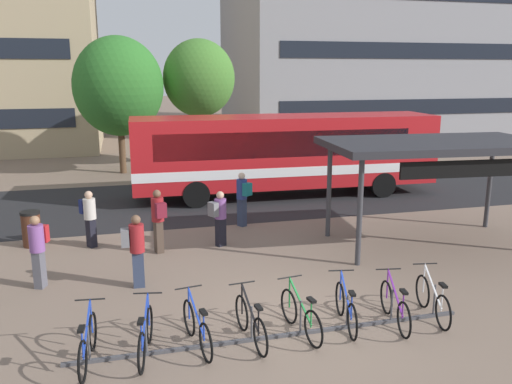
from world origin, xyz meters
name	(u,v)px	position (x,y,z in m)	size (l,w,h in m)	color
ground	(297,318)	(0.00, 0.00, 0.00)	(200.00, 200.00, 0.00)	#7A6656
bus_lane_asphalt	(211,200)	(0.00, 10.40, 0.00)	(80.00, 7.20, 0.01)	#232326
city_bus	(287,152)	(3.08, 10.39, 1.78)	(12.10, 2.93, 3.20)	red
bike_rack	(276,333)	(-0.65, -0.68, 0.09)	(7.69, 0.15, 0.70)	#47474C
parked_bicycle_blue_0	(88,344)	(-4.03, -0.76, 0.38)	(0.52, 1.72, 0.99)	black
parked_bicycle_blue_1	(146,336)	(-3.06, -0.73, 0.38)	(0.53, 1.70, 0.99)	black
parked_bicycle_blue_2	(197,328)	(-2.14, -0.66, 0.38)	(0.52, 1.71, 0.99)	black
parked_bicycle_black_3	(251,323)	(-1.16, -0.71, 0.38)	(0.52, 1.72, 0.99)	black
parked_bicycle_green_4	(301,316)	(-0.16, -0.66, 0.38)	(0.52, 1.71, 0.99)	black
parked_bicycle_blue_5	(346,308)	(0.80, -0.59, 0.38)	(0.52, 1.70, 0.99)	black
parked_bicycle_purple_6	(395,307)	(1.77, -0.76, 0.38)	(0.52, 1.71, 0.99)	black
parked_bicycle_white_7	(433,300)	(2.66, -0.67, 0.38)	(0.52, 1.71, 0.99)	black
transit_shelter	(436,148)	(5.23, 3.48, 2.83)	(6.34, 3.72, 3.02)	#38383D
commuter_grey_pack_0	(219,215)	(-0.70, 4.84, 0.93)	(0.61, 0.53, 1.61)	black
commuter_red_pack_1	(38,246)	(-5.27, 2.99, 1.00)	(0.47, 0.60, 1.73)	#565660
commuter_navy_pack_2	(89,215)	(-4.28, 5.71, 0.95)	(0.54, 0.61, 1.64)	black
commuter_teal_pack_3	(243,196)	(0.39, 6.60, 1.02)	(0.53, 0.61, 1.77)	#2D3851
commuter_grey_pack_4	(136,246)	(-3.10, 2.43, 1.00)	(0.52, 0.34, 1.74)	#2D3851
commuter_maroon_pack_6	(158,217)	(-2.42, 4.69, 1.03)	(0.44, 0.59, 1.78)	#47382D
trash_bin	(31,229)	(-5.92, 6.18, 0.52)	(0.55, 0.55, 1.03)	#4C2819
street_tree_0	(199,78)	(0.75, 18.00, 4.55)	(3.67, 3.67, 6.54)	brown
street_tree_1	(118,87)	(-3.28, 16.94, 4.20)	(4.26, 4.26, 6.56)	brown
building_right_wing	(374,9)	(17.38, 31.95, 9.89)	(23.04, 13.81, 19.78)	gray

